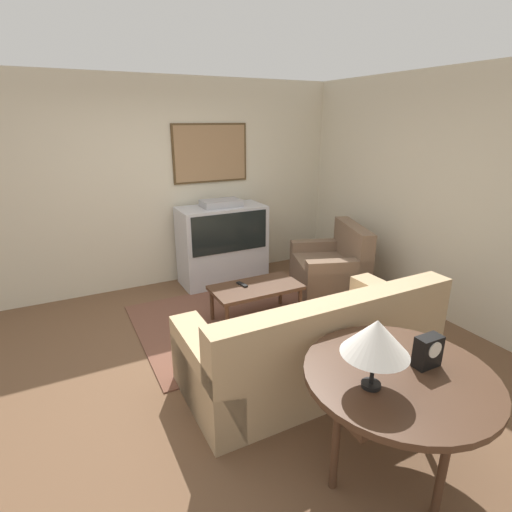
# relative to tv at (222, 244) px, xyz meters

# --- Properties ---
(ground_plane) EXTENTS (12.00, 12.00, 0.00)m
(ground_plane) POSITION_rel_tv_xyz_m (-0.78, -1.75, -0.55)
(ground_plane) COLOR brown
(wall_back) EXTENTS (12.00, 0.10, 2.70)m
(wall_back) POSITION_rel_tv_xyz_m (-0.77, 0.38, 0.81)
(wall_back) COLOR beige
(wall_back) RESTS_ON ground_plane
(wall_right) EXTENTS (0.06, 12.00, 2.70)m
(wall_right) POSITION_rel_tv_xyz_m (1.85, -1.75, 0.80)
(wall_right) COLOR beige
(wall_right) RESTS_ON ground_plane
(area_rug) EXTENTS (2.41, 1.81, 0.01)m
(area_rug) POSITION_rel_tv_xyz_m (-0.20, -1.15, -0.54)
(area_rug) COLOR brown
(area_rug) RESTS_ON ground_plane
(tv) EXTENTS (1.16, 0.57, 1.16)m
(tv) POSITION_rel_tv_xyz_m (0.00, 0.00, 0.00)
(tv) COLOR #B7B7BC
(tv) RESTS_ON ground_plane
(couch) EXTENTS (2.18, 1.00, 0.90)m
(couch) POSITION_rel_tv_xyz_m (-0.18, -2.43, -0.24)
(couch) COLOR tan
(couch) RESTS_ON ground_plane
(armchair) EXTENTS (1.09, 1.20, 0.90)m
(armchair) POSITION_rel_tv_xyz_m (1.12, -0.98, -0.25)
(armchair) COLOR brown
(armchair) RESTS_ON ground_plane
(coffee_table) EXTENTS (0.99, 0.53, 0.42)m
(coffee_table) POSITION_rel_tv_xyz_m (-0.12, -1.24, -0.17)
(coffee_table) COLOR #472D1E
(coffee_table) RESTS_ON ground_plane
(console_table) EXTENTS (1.15, 1.15, 0.74)m
(console_table) POSITION_rel_tv_xyz_m (-0.29, -3.47, 0.13)
(console_table) COLOR #472D1E
(console_table) RESTS_ON ground_plane
(table_lamp) EXTENTS (0.38, 0.38, 0.42)m
(table_lamp) POSITION_rel_tv_xyz_m (-0.54, -3.48, 0.51)
(table_lamp) COLOR black
(table_lamp) RESTS_ON console_table
(mantel_clock) EXTENTS (0.17, 0.10, 0.20)m
(mantel_clock) POSITION_rel_tv_xyz_m (-0.10, -3.49, 0.29)
(mantel_clock) COLOR black
(mantel_clock) RESTS_ON console_table
(remote) EXTENTS (0.07, 0.17, 0.02)m
(remote) POSITION_rel_tv_xyz_m (-0.25, -1.16, -0.12)
(remote) COLOR black
(remote) RESTS_ON coffee_table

